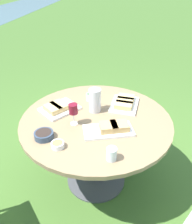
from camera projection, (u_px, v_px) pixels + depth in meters
name	position (u px, v px, depth m)	size (l,w,h in m)	color
ground_plane	(96.00, 178.00, 2.27)	(40.00, 40.00, 0.00)	#446B2B
dining_table	(96.00, 130.00, 1.93)	(1.28, 1.28, 0.76)	#4C4C51
water_pitcher	(95.00, 100.00, 1.90)	(0.12, 0.11, 0.21)	silver
wine_glass	(73.00, 110.00, 1.72)	(0.07, 0.07, 0.18)	silver
platter_bread_main	(58.00, 108.00, 1.95)	(0.40, 0.40, 0.06)	white
platter_charcuterie	(111.00, 128.00, 1.69)	(0.28, 0.42, 0.07)	white
platter_sandwich_side	(125.00, 103.00, 2.02)	(0.35, 0.29, 0.06)	white
bowl_fries	(58.00, 145.00, 1.54)	(0.09, 0.09, 0.04)	white
bowl_salad	(91.00, 96.00, 2.11)	(0.09, 0.09, 0.06)	white
bowl_olives	(44.00, 135.00, 1.62)	(0.14, 0.14, 0.05)	#334256
cup_water_near	(112.00, 154.00, 1.42)	(0.07, 0.07, 0.09)	silver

